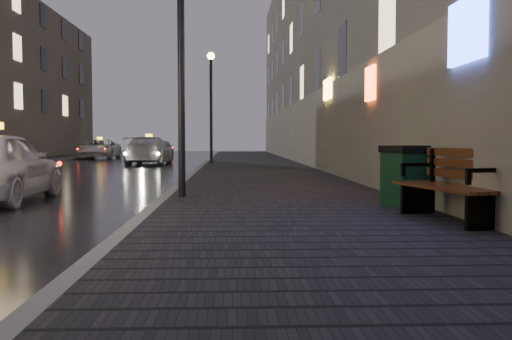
# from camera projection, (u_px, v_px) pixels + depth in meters

# --- Properties ---
(sidewalk) EXTENTS (4.60, 58.00, 0.15)m
(sidewalk) POSITION_uv_depth(u_px,v_px,m) (255.00, 166.00, 26.38)
(sidewalk) COLOR black
(sidewalk) RESTS_ON ground
(curb) EXTENTS (0.20, 58.00, 0.15)m
(curb) POSITION_uv_depth(u_px,v_px,m) (203.00, 166.00, 26.28)
(curb) COLOR slate
(curb) RESTS_ON ground
(curb_far) EXTENTS (0.20, 58.00, 0.15)m
(curb_far) POSITION_uv_depth(u_px,v_px,m) (7.00, 166.00, 25.91)
(curb_far) COLOR slate
(curb_far) RESTS_ON ground
(building_near) EXTENTS (1.80, 50.00, 13.00)m
(building_near) POSITION_uv_depth(u_px,v_px,m) (312.00, 41.00, 30.17)
(building_near) COLOR #605B54
(building_near) RESTS_ON ground
(building_far_c) EXTENTS (6.00, 22.00, 11.00)m
(building_far_c) POSITION_uv_depth(u_px,v_px,m) (17.00, 84.00, 43.32)
(building_far_c) COLOR #6B6051
(building_far_c) RESTS_ON ground
(lamp_near) EXTENTS (0.36, 0.36, 5.28)m
(lamp_near) POSITION_uv_depth(u_px,v_px,m) (181.00, 27.00, 11.15)
(lamp_near) COLOR black
(lamp_near) RESTS_ON sidewalk
(lamp_far) EXTENTS (0.36, 0.36, 5.28)m
(lamp_far) POSITION_uv_depth(u_px,v_px,m) (211.00, 93.00, 27.11)
(lamp_far) COLOR black
(lamp_far) RESTS_ON sidewalk
(bench) EXTENTS (1.06, 2.08, 1.01)m
(bench) POSITION_uv_depth(u_px,v_px,m) (454.00, 184.00, 7.92)
(bench) COLOR black
(bench) RESTS_ON sidewalk
(trash_bin) EXTENTS (0.87, 0.87, 1.03)m
(trash_bin) POSITION_uv_depth(u_px,v_px,m) (406.00, 175.00, 9.66)
(trash_bin) COLOR black
(trash_bin) RESTS_ON sidewalk
(taxi_mid) EXTENTS (2.14, 5.01, 1.44)m
(taxi_mid) POSITION_uv_depth(u_px,v_px,m) (149.00, 151.00, 29.68)
(taxi_mid) COLOR silver
(taxi_mid) RESTS_ON ground
(taxi_far) EXTENTS (2.25, 4.79, 1.33)m
(taxi_far) POSITION_uv_depth(u_px,v_px,m) (100.00, 149.00, 38.64)
(taxi_far) COLOR silver
(taxi_far) RESTS_ON ground
(car_far) EXTENTS (1.68, 3.86, 1.29)m
(car_far) POSITION_uv_depth(u_px,v_px,m) (162.00, 148.00, 41.70)
(car_far) COLOR #9B9CA3
(car_far) RESTS_ON ground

